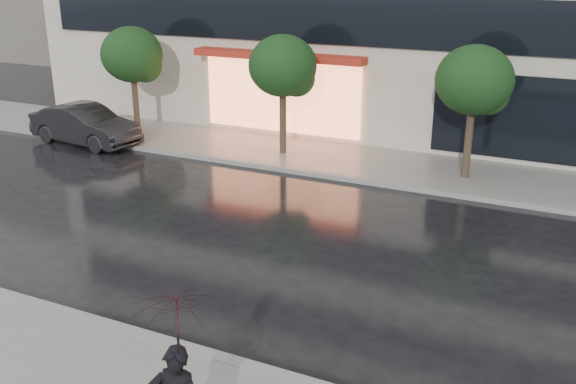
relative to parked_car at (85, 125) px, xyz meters
The scene contains 9 objects.
ground 12.98m from the parked_car, 39.84° to the right, with size 120.00×120.00×0.00m, color black.
sidewalk_far 10.16m from the parked_car, 11.09° to the left, with size 60.00×3.50×0.12m, color slate.
curb_near 13.63m from the parked_car, 43.07° to the right, with size 60.00×0.25×0.14m, color gray.
curb_far 9.97m from the parked_car, ahead, with size 60.00×0.25×0.14m, color gray.
tree_far_west 2.99m from the parked_car, 59.74° to the left, with size 2.20×2.20×3.99m.
tree_mid_west 7.55m from the parked_car, 13.87° to the left, with size 2.20×2.20×3.99m.
tree_mid_east 13.31m from the parked_car, ahead, with size 2.20×2.20×3.99m.
parked_car is the anchor object (origin of this frame).
pedestrian_with_umbrella 16.67m from the parked_car, 43.86° to the right, with size 1.04×1.06×2.46m.
Camera 1 is at (6.03, -8.51, 6.18)m, focal length 40.00 mm.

